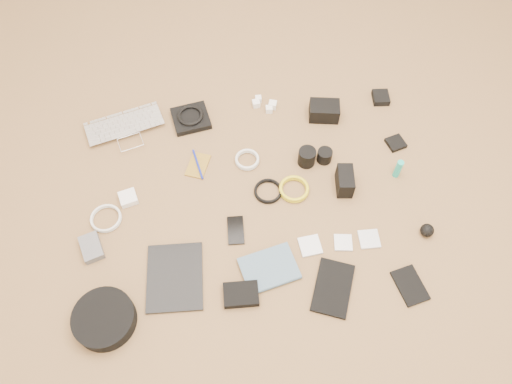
{
  "coord_description": "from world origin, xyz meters",
  "views": [
    {
      "loc": [
        -0.07,
        -1.0,
        1.76
      ],
      "look_at": [
        0.04,
        0.03,
        0.02
      ],
      "focal_mm": 35.0,
      "sensor_mm": 36.0,
      "label": 1
    }
  ],
  "objects": [
    {
      "name": "cable_white_b",
      "position": [
        -0.56,
        -0.02,
        0.01
      ],
      "size": [
        0.16,
        0.16,
        0.01
      ],
      "primitive_type": "torus",
      "rotation": [
        0.0,
        0.0,
        -0.41
      ],
      "color": "silver",
      "rests_on": "ground"
    },
    {
      "name": "headphones",
      "position": [
        -0.21,
        0.45,
        0.04
      ],
      "size": [
        0.15,
        0.15,
        0.01
      ],
      "primitive_type": "torus",
      "rotation": [
        0.0,
        0.0,
        0.36
      ],
      "color": "black",
      "rests_on": "headphone_pouch"
    },
    {
      "name": "filter_case_left",
      "position": [
        0.22,
        -0.22,
        0.01
      ],
      "size": [
        0.09,
        0.09,
        0.01
      ],
      "primitive_type": "cube",
      "rotation": [
        0.0,
        0.0,
        0.11
      ],
      "color": "silver",
      "rests_on": "ground"
    },
    {
      "name": "paperback",
      "position": [
        0.07,
        -0.37,
        0.01
      ],
      "size": [
        0.24,
        0.2,
        0.02
      ],
      "primitive_type": "imported",
      "rotation": [
        0.0,
        0.0,
        1.81
      ],
      "color": "#476278",
      "rests_on": "ground"
    },
    {
      "name": "battery_charger",
      "position": [
        -0.61,
        -0.14,
        0.02
      ],
      "size": [
        0.1,
        0.13,
        0.03
      ],
      "primitive_type": "cube",
      "rotation": [
        0.0,
        0.0,
        0.32
      ],
      "color": "#57585C",
      "rests_on": "ground"
    },
    {
      "name": "lens_b",
      "position": [
        0.35,
        0.18,
        0.03
      ],
      "size": [
        0.07,
        0.07,
        0.06
      ],
      "primitive_type": "cylinder",
      "rotation": [
        0.0,
        0.0,
        0.14
      ],
      "color": "black",
      "rests_on": "ground"
    },
    {
      "name": "charger_d",
      "position": [
        0.17,
        0.49,
        0.02
      ],
      "size": [
        0.04,
        0.04,
        0.03
      ],
      "primitive_type": "cube",
      "rotation": [
        0.0,
        0.0,
        -0.3
      ],
      "color": "white",
      "rests_on": "ground"
    },
    {
      "name": "charger_a",
      "position": [
        0.09,
        0.5,
        0.01
      ],
      "size": [
        0.04,
        0.04,
        0.03
      ],
      "primitive_type": "cube",
      "rotation": [
        0.0,
        0.0,
        0.15
      ],
      "color": "white",
      "rests_on": "ground"
    },
    {
      "name": "dslr_camera",
      "position": [
        0.39,
        0.41,
        0.04
      ],
      "size": [
        0.14,
        0.11,
        0.08
      ],
      "primitive_type": "cube",
      "rotation": [
        0.0,
        0.0,
        -0.15
      ],
      "color": "black",
      "rests_on": "ground"
    },
    {
      "name": "notebook_olive",
      "position": [
        -0.19,
        0.2,
        0.0
      ],
      "size": [
        0.12,
        0.14,
        0.01
      ],
      "primitive_type": "cube",
      "rotation": [
        0.0,
        0.0,
        -0.36
      ],
      "color": "olive",
      "rests_on": "ground"
    },
    {
      "name": "charger_c",
      "position": [
        0.15,
        0.47,
        0.01
      ],
      "size": [
        0.03,
        0.03,
        0.03
      ],
      "primitive_type": "cube",
      "rotation": [
        0.0,
        0.0,
        -0.07
      ],
      "color": "white",
      "rests_on": "ground"
    },
    {
      "name": "lens_pouch",
      "position": [
        0.67,
        0.48,
        0.01
      ],
      "size": [
        0.08,
        0.09,
        0.03
      ],
      "primitive_type": "cube",
      "rotation": [
        0.0,
        0.0,
        -0.07
      ],
      "color": "black",
      "rests_on": "ground"
    },
    {
      "name": "cable_white_a",
      "position": [
        0.02,
        0.2,
        0.01
      ],
      "size": [
        0.11,
        0.11,
        0.01
      ],
      "primitive_type": "torus",
      "rotation": [
        0.0,
        0.0,
        0.05
      ],
      "color": "silver",
      "rests_on": "ground"
    },
    {
      "name": "air_blower",
      "position": [
        0.68,
        -0.21,
        0.03
      ],
      "size": [
        0.06,
        0.06,
        0.05
      ],
      "primitive_type": "sphere",
      "rotation": [
        0.0,
        0.0,
        -0.15
      ],
      "color": "black",
      "rests_on": "ground"
    },
    {
      "name": "pen_blue",
      "position": [
        -0.19,
        0.2,
        0.01
      ],
      "size": [
        0.04,
        0.15,
        0.01
      ],
      "primitive_type": "cylinder",
      "rotation": [
        1.57,
        0.0,
        0.21
      ],
      "color": "#121E98",
      "rests_on": "notebook_olive"
    },
    {
      "name": "headphone_pouch",
      "position": [
        -0.21,
        0.45,
        0.01
      ],
      "size": [
        0.18,
        0.18,
        0.03
      ],
      "primitive_type": "cube",
      "rotation": [
        0.0,
        0.0,
        0.19
      ],
      "color": "black",
      "rests_on": "ground"
    },
    {
      "name": "tablet",
      "position": [
        -0.3,
        -0.29,
        0.01
      ],
      "size": [
        0.22,
        0.27,
        0.01
      ],
      "primitive_type": "cube",
      "rotation": [
        0.0,
        0.0,
        -0.04
      ],
      "color": "black",
      "rests_on": "ground"
    },
    {
      "name": "power_brick",
      "position": [
        -0.48,
        0.06,
        0.01
      ],
      "size": [
        0.08,
        0.08,
        0.03
      ],
      "primitive_type": "cube",
      "rotation": [
        0.0,
        0.0,
        0.27
      ],
      "color": "white",
      "rests_on": "ground"
    },
    {
      "name": "flash",
      "position": [
        0.41,
        0.03,
        0.04
      ],
      "size": [
        0.08,
        0.12,
        0.09
      ],
      "primitive_type": "cube",
      "rotation": [
        0.0,
        0.0,
        -0.11
      ],
      "color": "black",
      "rests_on": "ground"
    },
    {
      "name": "cable_black",
      "position": [
        0.09,
        0.04,
        0.01
      ],
      "size": [
        0.13,
        0.13,
        0.01
      ],
      "primitive_type": "torus",
      "rotation": [
        0.0,
        0.0,
        0.12
      ],
      "color": "black",
      "rests_on": "ground"
    },
    {
      "name": "filter_case_mid",
      "position": [
        0.35,
        -0.22,
        0.0
      ],
      "size": [
        0.08,
        0.08,
        0.01
      ],
      "primitive_type": "cube",
      "rotation": [
        0.0,
        0.0,
        -0.13
      ],
      "color": "silver",
      "rests_on": "ground"
    },
    {
      "name": "lens_a",
      "position": [
        0.27,
        0.17,
        0.04
      ],
      "size": [
        0.08,
        0.08,
        0.08
      ],
      "primitive_type": "cylinder",
      "rotation": [
        0.0,
        0.0,
        0.09
      ],
      "color": "black",
      "rests_on": "ground"
    },
    {
      "name": "lens_cleaner",
      "position": [
        0.63,
        0.07,
        0.05
      ],
      "size": [
        0.03,
        0.03,
        0.09
      ],
      "primitive_type": "cylinder",
      "rotation": [
        0.0,
        0.0,
        0.32
      ],
      "color": "#1AAD99",
      "rests_on": "ground"
    },
    {
      "name": "filter_case_right",
      "position": [
        0.46,
        -0.22,
        0.01
      ],
      "size": [
        0.08,
        0.08,
        0.01
      ],
      "primitive_type": "cube",
      "rotation": [
        0.0,
        0.0,
        -0.01
      ],
      "color": "silver",
      "rests_on": "ground"
    },
    {
      "name": "notebook_black_b",
      "position": [
        0.56,
        -0.42,
        0.01
      ],
      "size": [
        0.12,
        0.16,
        0.01
      ],
      "primitive_type": "cube",
      "rotation": [
        0.0,
        0.0,
        0.23
      ],
      "color": "black",
      "rests_on": "ground"
    },
    {
      "name": "laptop",
      "position": [
        -0.49,
        0.4,
        0.01
      ],
      "size": [
        0.39,
        0.32,
        0.03
      ],
      "primitive_type": "imported",
      "rotation": [
        0.0,
        0.0,
        0.28
      ],
      "color": "silver",
      "rests_on": "ground"
    },
    {
      "name": "drive_case",
      "position": [
        -0.06,
        -0.39,
        0.02
      ],
      "size": [
        0.13,
        0.09,
        0.03
      ],
      "primitive_type": "cube",
      "rotation": [
        0.0,
        0.0,
        -0.02
      ],
      "color": "black",
      "rests_on": "ground"
    },
    {
      "name": "notebook_black_a",
      "position": [
        0.28,
        -0.4,
        0.01
      ],
      "size": [
        0.2,
        0.24,
        0.02
      ],
      "primitive_type": "cube",
      "rotation": [
        0.0,
        0.0,
        -0.37
      ],
      "color": "black",
      "rests_on": "ground"
    },
    {
      "name": "phone",
      "position": [
        -0.06,
        -0.12,
        0.0
      ],
      "size": [
        0.07,
        0.12,
        0.01
      ],
      "primitive_type": "cube",
      "rotation": [
        0.0,
        0.0,
        -0.04
      ],
      "color": "black",
      "rests_on": "ground"
    },
    {
      "name": "cable_yellow",
      "position": [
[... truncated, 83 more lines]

